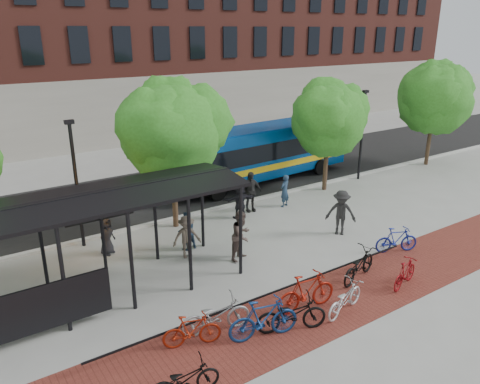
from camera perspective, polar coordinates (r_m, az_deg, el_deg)
ground at (r=19.99m, az=4.26°, el=-5.36°), size 160.00×160.00×0.00m
asphalt_street at (r=26.28m, az=-6.54°, el=0.71°), size 160.00×8.00×0.01m
curb at (r=22.98m, az=-1.89°, el=-1.78°), size 160.00×0.25×0.12m
brick_strip at (r=15.52m, az=9.96°, el=-13.41°), size 24.00×3.00×0.01m
bike_rack_rail at (r=15.36m, az=3.96°, el=-13.54°), size 12.00×0.05×0.95m
building_brick at (r=45.55m, az=-6.43°, el=21.28°), size 55.00×14.00×20.00m
bus_shelter at (r=15.06m, az=-19.42°, el=-2.53°), size 10.60×3.07×3.60m
tree_b at (r=19.85m, az=-8.19°, el=7.89°), size 5.15×4.20×6.47m
tree_c at (r=25.10m, az=10.83°, el=9.17°), size 4.66×3.80×5.92m
tree_d at (r=31.97m, az=22.73°, el=10.91°), size 5.39×4.40×6.55m
lamp_post_left at (r=19.15m, az=-19.34°, el=1.26°), size 0.35×0.20×5.12m
lamp_post_right at (r=27.60m, az=14.66°, el=7.01°), size 0.35×0.20×5.12m
bus at (r=26.58m, az=2.34°, el=5.10°), size 11.81×3.28×3.15m
bike_0 at (r=12.01m, az=-6.76°, el=-21.74°), size 1.82×0.90×0.91m
bike_1 at (r=13.43m, az=-5.89°, el=-16.45°), size 1.70×0.98×0.99m
bike_2 at (r=13.87m, az=-2.99°, el=-14.79°), size 2.19×1.15×1.10m
bike_3 at (r=13.58m, az=2.88°, el=-15.20°), size 2.17×1.08×1.25m
bike_4 at (r=13.98m, az=6.28°, el=-14.58°), size 2.21×1.46×1.10m
bike_5 at (r=14.91m, az=8.09°, el=-11.97°), size 2.14×0.83×1.25m
bike_6 at (r=15.06m, az=12.65°, el=-12.54°), size 1.96×1.08×0.98m
bike_8 at (r=16.95m, az=14.27°, el=-8.63°), size 2.20×1.28×1.09m
bike_9 at (r=17.01m, az=19.47°, el=-9.30°), size 1.70×0.85×0.99m
bike_11 at (r=19.34m, az=18.54°, el=-5.55°), size 1.78×1.15×1.04m
pedestrian_0 at (r=18.83m, az=-15.95°, el=-5.15°), size 0.89×0.82×1.53m
pedestrian_2 at (r=18.59m, az=-6.52°, el=-4.71°), size 0.84×0.69×1.58m
pedestrian_3 at (r=17.93m, az=-6.51°, el=-5.46°), size 1.20×0.84×1.70m
pedestrian_4 at (r=22.25m, az=1.24°, el=0.04°), size 1.22×0.69×1.97m
pedestrian_5 at (r=21.50m, az=-0.03°, el=-1.07°), size 1.62×0.83×1.67m
pedestrian_7 at (r=23.01m, az=5.46°, el=0.16°), size 0.68×0.55×1.63m
pedestrian_8 at (r=17.65m, az=0.19°, el=-5.31°), size 1.15×1.05×1.94m
pedestrian_9 at (r=20.20m, az=12.20°, el=-2.47°), size 1.39×1.43×1.96m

